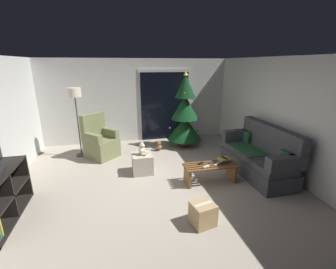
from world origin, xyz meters
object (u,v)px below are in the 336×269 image
object	(u,v)px
remote_white	(206,166)
christmas_tree	(185,115)
book_stack	(224,160)
teddy_bear_chestnut_by_tree	(159,146)
remote_silver	(217,164)
armchair	(100,142)
floor_lamp	(75,99)
remote_black	(201,163)
cardboard_box_taped_mid_floor	(203,214)
teddy_bear_cream	(142,149)
couch	(259,156)
cell_phone	(225,158)
coffee_table	(210,170)
remote_graphite	(210,162)
ottoman	(142,164)

from	to	relation	value
remote_white	christmas_tree	bearing A→B (deg)	146.65
christmas_tree	book_stack	bearing A→B (deg)	-85.60
remote_white	teddy_bear_chestnut_by_tree	size ratio (longest dim) A/B	0.55
remote_silver	teddy_bear_chestnut_by_tree	world-z (taller)	remote_silver
armchair	floor_lamp	distance (m)	1.23
remote_black	book_stack	bearing A→B (deg)	49.37
remote_black	armchair	distance (m)	2.76
book_stack	christmas_tree	bearing A→B (deg)	94.40
book_stack	cardboard_box_taped_mid_floor	distance (m)	1.56
christmas_tree	teddy_bear_cream	distance (m)	2.08
book_stack	teddy_bear_cream	bearing A→B (deg)	155.86
couch	teddy_bear_chestnut_by_tree	size ratio (longest dim) A/B	6.82
cardboard_box_taped_mid_floor	remote_white	bearing A→B (deg)	65.61
christmas_tree	cell_phone	bearing A→B (deg)	-85.12
remote_silver	armchair	xyz separation A→B (m)	(-2.36, 1.97, -0.00)
cell_phone	floor_lamp	distance (m)	3.85
remote_silver	book_stack	distance (m)	0.20
remote_white	armchair	distance (m)	2.92
coffee_table	remote_graphite	bearing A→B (deg)	74.51
floor_lamp	teddy_bear_cream	xyz separation A→B (m)	(1.47, -1.38, -0.95)
coffee_table	remote_silver	size ratio (longest dim) A/B	7.05
remote_silver	ottoman	world-z (taller)	ottoman
couch	remote_graphite	size ratio (longest dim) A/B	12.47
remote_graphite	floor_lamp	world-z (taller)	floor_lamp
coffee_table	christmas_tree	distance (m)	2.31
teddy_bear_cream	ottoman	bearing A→B (deg)	150.08
cell_phone	ottoman	distance (m)	1.79
remote_black	floor_lamp	xyz separation A→B (m)	(-2.57, 2.04, 1.10)
couch	armchair	bearing A→B (deg)	152.61
couch	ottoman	distance (m)	2.59
ottoman	teddy_bear_cream	size ratio (longest dim) A/B	1.54
remote_graphite	remote_white	xyz separation A→B (m)	(-0.16, -0.17, 0.00)
remote_graphite	remote_white	bearing A→B (deg)	92.61
couch	floor_lamp	distance (m)	4.57
ottoman	teddy_bear_cream	bearing A→B (deg)	-29.92
book_stack	christmas_tree	distance (m)	2.24
remote_silver	christmas_tree	world-z (taller)	christmas_tree
teddy_bear_chestnut_by_tree	floor_lamp	bearing A→B (deg)	176.49
couch	teddy_bear_cream	world-z (taller)	couch
christmas_tree	teddy_bear_cream	world-z (taller)	christmas_tree
armchair	ottoman	bearing A→B (deg)	-51.23
floor_lamp	cardboard_box_taped_mid_floor	size ratio (longest dim) A/B	4.56
remote_black	cell_phone	distance (m)	0.51
cell_phone	armchair	world-z (taller)	armchair
remote_silver	remote_graphite	xyz separation A→B (m)	(-0.09, 0.12, 0.00)
remote_graphite	teddy_bear_chestnut_by_tree	xyz separation A→B (m)	(-0.71, 1.92, -0.28)
floor_lamp	coffee_table	bearing A→B (deg)	-37.58
couch	book_stack	xyz separation A→B (m)	(-0.91, -0.10, 0.04)
couch	teddy_bear_chestnut_by_tree	xyz separation A→B (m)	(-1.89, 1.86, -0.28)
remote_graphite	floor_lamp	distance (m)	3.62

